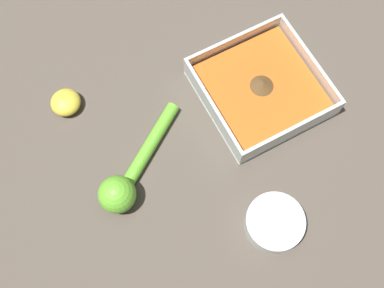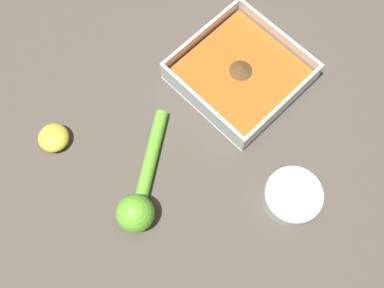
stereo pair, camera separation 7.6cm
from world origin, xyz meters
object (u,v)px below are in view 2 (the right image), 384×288
square_dish (240,74)px  spice_bowl (292,197)px  lemon_half (54,138)px  lemon_squeezer (139,198)px

square_dish → spice_bowl: (0.22, -0.11, -0.00)m
lemon_half → spice_bowl: bearing=30.9°
square_dish → lemon_squeezer: 0.29m
square_dish → lemon_squeezer: size_ratio=1.06×
lemon_half → square_dish: bearing=66.2°
lemon_squeezer → square_dish: bearing=154.7°
square_dish → spice_bowl: square_dish is taller
square_dish → spice_bowl: size_ratio=2.16×
square_dish → lemon_half: 0.35m
spice_bowl → lemon_squeezer: bearing=-133.6°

